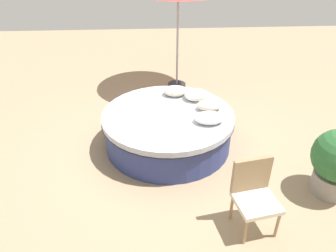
{
  "coord_description": "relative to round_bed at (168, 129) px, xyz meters",
  "views": [
    {
      "loc": [
        0.3,
        4.83,
        3.39
      ],
      "look_at": [
        0.0,
        0.0,
        0.39
      ],
      "focal_mm": 34.07,
      "sensor_mm": 36.0,
      "label": 1
    }
  ],
  "objects": [
    {
      "name": "ground_plane",
      "position": [
        0.0,
        0.0,
        -0.33
      ],
      "size": [
        16.0,
        16.0,
        0.0
      ],
      "primitive_type": "plane",
      "color": "#9E8466"
    },
    {
      "name": "patio_chair",
      "position": [
        -0.98,
        1.9,
        0.23
      ],
      "size": [
        0.6,
        0.59,
        0.98
      ],
      "rotation": [
        0.0,
        0.0,
        0.18
      ],
      "color": "#997A56",
      "rests_on": "ground_plane"
    },
    {
      "name": "throw_pillow_1",
      "position": [
        -0.74,
        -0.09,
        0.4
      ],
      "size": [
        0.44,
        0.31,
        0.18
      ],
      "primitive_type": "ellipsoid",
      "color": "beige",
      "rests_on": "round_bed"
    },
    {
      "name": "throw_pillow_2",
      "position": [
        -0.57,
        -0.5,
        0.41
      ],
      "size": [
        0.46,
        0.37,
        0.2
      ],
      "primitive_type": "ellipsoid",
      "color": "silver",
      "rests_on": "round_bed"
    },
    {
      "name": "round_bed",
      "position": [
        0.0,
        0.0,
        0.0
      ],
      "size": [
        2.33,
        2.33,
        0.65
      ],
      "color": "navy",
      "rests_on": "ground_plane"
    },
    {
      "name": "throw_pillow_3",
      "position": [
        -0.19,
        -0.72,
        0.4
      ],
      "size": [
        0.45,
        0.36,
        0.18
      ],
      "primitive_type": "ellipsoid",
      "color": "beige",
      "rests_on": "round_bed"
    },
    {
      "name": "throw_pillow_0",
      "position": [
        -0.66,
        0.34,
        0.4
      ],
      "size": [
        0.5,
        0.37,
        0.17
      ],
      "primitive_type": "ellipsoid",
      "color": "white",
      "rests_on": "round_bed"
    }
  ]
}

